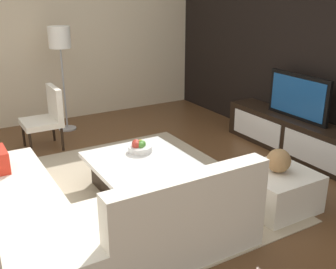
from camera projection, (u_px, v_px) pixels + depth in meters
name	position (u px, v px, depth m)	size (l,w,h in m)	color
ground_plane	(136.00, 195.00, 4.43)	(14.00, 14.00, 0.00)	brown
feature_wall_back	(320.00, 49.00, 5.24)	(6.40, 0.12, 2.80)	black
side_wall_left	(59.00, 36.00, 6.64)	(0.12, 5.20, 2.80)	beige
area_rug	(132.00, 191.00, 4.51)	(3.02, 2.64, 0.01)	tan
media_console	(294.00, 136.00, 5.49)	(2.23, 0.45, 0.50)	black
television	(298.00, 97.00, 5.30)	(0.99, 0.06, 0.60)	black
sectional_couch	(68.00, 216.00, 3.50)	(2.37, 2.28, 0.82)	silver
coffee_table	(140.00, 173.00, 4.49)	(1.05, 1.05, 0.38)	black
accent_chair_near	(47.00, 114.00, 5.62)	(0.53, 0.51, 0.87)	black
floor_lamp	(60.00, 43.00, 6.05)	(0.33, 0.33, 1.62)	#A5A5AA
ottoman	(276.00, 189.00, 4.14)	(0.70, 0.70, 0.40)	silver
fruit_bowl	(140.00, 147.00, 4.61)	(0.28, 0.28, 0.14)	silver
decorative_ball	(279.00, 161.00, 4.03)	(0.24, 0.24, 0.24)	#997247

